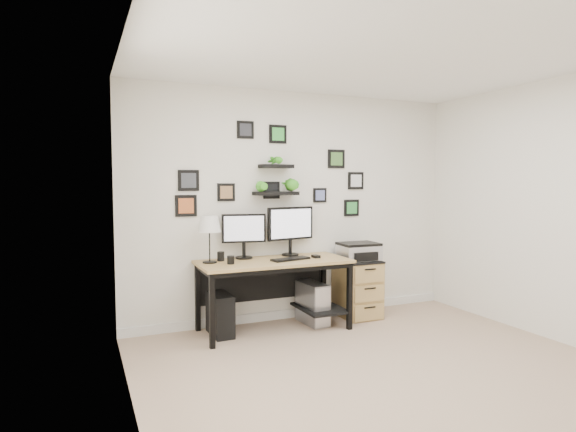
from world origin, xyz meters
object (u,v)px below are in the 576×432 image
desk (276,271)px  printer (359,251)px  monitor_left (244,233)px  monitor_right (291,227)px  file_cabinet (358,288)px  mug (231,260)px  pc_tower_grey (313,303)px  table_lamp (209,225)px  pc_tower_black (220,314)px

desk → printer: printer is taller
printer → monitor_left: bearing=173.9°
desk → monitor_left: (-0.29, 0.20, 0.41)m
monitor_right → file_cabinet: monitor_right is taller
mug → pc_tower_grey: bearing=5.7°
desk → file_cabinet: (1.06, 0.06, -0.29)m
file_cabinet → printer: (0.01, -0.01, 0.44)m
table_lamp → pc_tower_black: bearing=-26.9°
desk → printer: size_ratio=3.53×
monitor_right → mug: 0.87m
monitor_right → printer: monitor_right is taller
file_cabinet → pc_tower_grey: bearing=-176.3°
monitor_left → mug: size_ratio=5.82×
monitor_right → table_lamp: (-0.96, -0.11, 0.06)m
monitor_right → printer: size_ratio=1.29×
pc_tower_black → monitor_left: bearing=25.4°
monitor_left → monitor_right: 0.55m
monitor_left → file_cabinet: size_ratio=0.72×
monitor_left → pc_tower_grey: (0.74, -0.18, -0.80)m
mug → desk: bearing=8.5°
table_lamp → desk: bearing=-6.4°
monitor_right → pc_tower_black: (-0.87, -0.16, -0.86)m
table_lamp → file_cabinet: table_lamp is taller
mug → pc_tower_black: mug is taller
pc_tower_grey → printer: bearing=3.0°
table_lamp → printer: bearing=-0.9°
monitor_right → table_lamp: 0.96m
desk → monitor_right: 0.55m
pc_tower_black → pc_tower_grey: 1.06m
pc_tower_grey → file_cabinet: file_cabinet is taller
table_lamp → file_cabinet: 1.93m
monitor_left → mug: (-0.23, -0.27, -0.24)m
monitor_right → table_lamp: size_ratio=1.21×
pc_tower_grey → file_cabinet: (0.61, 0.04, 0.11)m
desk → pc_tower_black: bearing=176.9°
desk → pc_tower_grey: desk is taller
desk → mug: (-0.52, -0.08, 0.17)m
monitor_left → monitor_right: size_ratio=0.83×
monitor_left → mug: monitor_left is taller
desk → file_cabinet: bearing=3.1°
desk → file_cabinet: size_ratio=2.39×
pc_tower_black → file_cabinet: file_cabinet is taller
mug → printer: printer is taller
desk → mug: 0.55m
monitor_right → pc_tower_grey: (0.19, -0.17, -0.85)m
monitor_left → pc_tower_grey: 1.11m
monitor_right → pc_tower_black: 1.23m
monitor_left → printer: size_ratio=1.07×
printer → monitor_right: bearing=170.0°
desk → pc_tower_grey: size_ratio=3.39×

